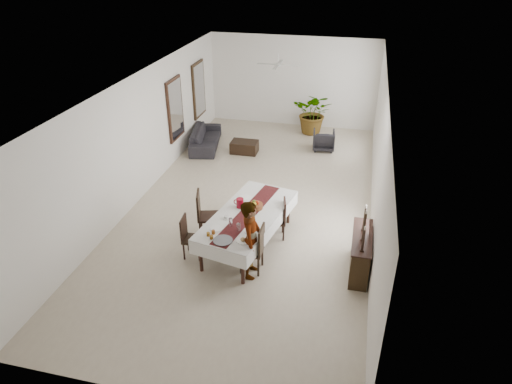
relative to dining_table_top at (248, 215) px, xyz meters
The scene contains 87 objects.
floor 2.06m from the dining_table_top, 99.64° to the left, with size 6.00×12.00×0.00m, color beige.
ceiling 3.07m from the dining_table_top, 99.64° to the left, with size 6.00×12.00×0.02m, color white.
wall_back 7.92m from the dining_table_top, 92.31° to the left, with size 6.00×0.02×3.20m, color white.
wall_front 4.22m from the dining_table_top, 94.40° to the right, with size 6.00×0.02×3.20m, color white.
wall_left 3.89m from the dining_table_top, 150.58° to the left, with size 0.02×12.00×3.20m, color white.
wall_right 3.37m from the dining_table_top, 34.89° to the left, with size 0.02×12.00×3.20m, color white.
dining_table_top is the anchor object (origin of this frame).
table_leg_fl 1.39m from the dining_table_top, 122.63° to the right, with size 0.08×0.08×0.76m, color black.
table_leg_fr 1.39m from the dining_table_top, 80.42° to the right, with size 0.08×0.08×0.76m, color black.
table_leg_bl 1.39m from the dining_table_top, 99.58° to the left, with size 0.08×0.08×0.76m, color black.
table_leg_br 1.39m from the dining_table_top, 57.37° to the left, with size 0.08×0.08×0.76m, color black.
tablecloth_top 0.03m from the dining_table_top, 82.87° to the right, with size 1.29×2.81×0.01m, color silver.
tablecloth_drape_left 0.65m from the dining_table_top, 168.47° to the left, with size 0.01×2.81×0.33m, color white.
tablecloth_drape_right 0.65m from the dining_table_top, 11.53° to the right, with size 0.01×2.81×0.33m, color silver.
tablecloth_drape_near 1.41m from the dining_table_top, 101.53° to the right, with size 1.29×0.01×0.33m, color white.
tablecloth_drape_far 1.41m from the dining_table_top, 78.47° to the left, with size 1.29×0.01×0.33m, color white.
table_runner 0.04m from the dining_table_top, 90.00° to the right, with size 0.38×2.73×0.00m, color #521719.
red_pitcher 0.35m from the dining_table_top, 137.51° to the left, with size 0.16×0.16×0.22m, color maroon.
pitcher_handle 0.43m from the dining_table_top, 144.35° to the left, with size 0.13×0.13×0.02m, color maroon.
wine_glass_near 0.73m from the dining_table_top, 91.07° to the right, with size 0.08×0.08×0.19m, color silver.
wine_glass_mid 0.62m from the dining_table_top, 111.83° to the right, with size 0.08×0.08×0.19m, color white.
teacup_right 0.73m from the dining_table_top, 74.96° to the right, with size 0.10×0.10×0.07m, color white.
saucer_right 0.73m from the dining_table_top, 74.96° to the right, with size 0.16×0.16×0.01m, color silver.
teacup_left 0.51m from the dining_table_top, 142.13° to the right, with size 0.10×0.10×0.07m, color silver.
saucer_left 0.50m from the dining_table_top, 142.13° to the right, with size 0.16×0.16×0.01m, color white.
plate_near_right 1.05m from the dining_table_top, 81.39° to the right, with size 0.26×0.26×0.02m, color white.
bread_near_right 1.05m from the dining_table_top, 81.39° to the right, with size 0.10×0.10×0.10m, color tan.
plate_near_left 0.88m from the dining_table_top, 123.33° to the right, with size 0.26×0.26×0.02m, color white.
plate_far_left 0.70m from the dining_table_top, 108.66° to the left, with size 0.26×0.26×0.02m, color white.
serving_tray 1.15m from the dining_table_top, 101.53° to the right, with size 0.39×0.39×0.02m, color #3F4045.
jam_jar_a 1.20m from the dining_table_top, 113.04° to the right, with size 0.07×0.07×0.08m, color brown.
jam_jar_b 1.17m from the dining_table_top, 118.95° to the right, with size 0.07×0.07×0.08m, color brown.
jam_jar_c 1.05m from the dining_table_top, 117.88° to the right, with size 0.07×0.07×0.08m, color brown.
fruit_basket 0.29m from the dining_table_top, 67.16° to the left, with size 0.33×0.33×0.11m, color brown.
fruit_red 0.35m from the dining_table_top, 61.97° to the left, with size 0.10×0.10×0.10m, color maroon.
fruit_green 0.35m from the dining_table_top, 76.43° to the left, with size 0.09×0.09×0.09m, color #587222.
fruit_yellow 0.29m from the dining_table_top, 64.44° to the left, with size 0.09×0.09×0.09m, color gold.
chair_right_near_seat 0.94m from the dining_table_top, 70.98° to the right, with size 0.45×0.45×0.05m, color black.
chair_right_near_leg_fl 1.26m from the dining_table_top, 65.21° to the right, with size 0.05×0.05×0.45m, color black.
chair_right_near_leg_fr 0.98m from the dining_table_top, 53.97° to the right, with size 0.05×0.05×0.45m, color black.
chair_right_near_leg_bl 1.17m from the dining_table_top, 84.28° to the right, with size 0.05×0.05×0.45m, color black.
chair_right_near_leg_br 0.87m from the dining_table_top, 80.89° to the right, with size 0.05×0.05×0.45m, color black.
chair_right_near_back 0.97m from the dining_table_top, 59.47° to the right, with size 0.45×0.04×0.57m, color black.
chair_right_far_seat 0.80m from the dining_table_top, 40.37° to the left, with size 0.41×0.41×0.05m, color black.
chair_right_far_leg_fl 1.01m from the dining_table_top, 24.43° to the left, with size 0.04×0.04×0.40m, color black.
chair_right_far_leg_fr 1.11m from the dining_table_top, 44.81° to the left, with size 0.04×0.04×0.40m, color black.
chair_right_far_leg_bl 0.77m from the dining_table_top, 31.89° to the left, with size 0.04×0.04×0.40m, color black.
chair_right_far_leg_br 0.90m from the dining_table_top, 59.69° to the left, with size 0.04×0.04×0.40m, color black.
chair_right_far_back 0.89m from the dining_table_top, 34.89° to the left, with size 0.41×0.04×0.52m, color black.
chair_left_near_seat 1.30m from the dining_table_top, 147.91° to the right, with size 0.41×0.41×0.05m, color black.
chair_left_near_leg_fl 1.46m from the dining_table_top, 157.55° to the right, with size 0.04×0.04×0.40m, color black.
chair_left_near_leg_fr 1.59m from the dining_table_top, 145.10° to the right, with size 0.04×0.04×0.40m, color black.
chair_left_near_leg_bl 1.18m from the dining_table_top, 151.96° to the right, with size 0.04×0.04×0.40m, color black.
chair_left_near_leg_br 1.33m from the dining_table_top, 137.12° to the right, with size 0.04×0.04×0.40m, color black.
chair_left_near_back 1.42m from the dining_table_top, 151.33° to the right, with size 0.41×0.04×0.52m, color black.
chair_left_far_seat 1.03m from the dining_table_top, 169.86° to the left, with size 0.48×0.48×0.05m, color black.
chair_left_far_leg_fl 1.37m from the dining_table_top, 165.66° to the left, with size 0.05×0.05×0.47m, color black.
chair_left_far_leg_fr 1.24m from the dining_table_top, behind, with size 0.05×0.05×0.47m, color black.
chair_left_far_leg_bl 1.09m from the dining_table_top, 153.67° to the left, with size 0.05×0.05×0.47m, color black.
chair_left_far_leg_br 0.92m from the dining_table_top, behind, with size 0.05×0.05×0.47m, color black.
chair_left_far_back 1.19m from the dining_table_top, behind, with size 0.48×0.04×0.61m, color black.
woman 1.03m from the dining_table_top, 72.24° to the right, with size 0.62×0.41×1.71m, color #92949A.
sideboard_body 2.52m from the dining_table_top, ahead, with size 0.36×1.36×0.82m, color black.
sideboard_top 2.49m from the dining_table_top, ahead, with size 0.40×1.42×0.03m, color black.
candlestick_near_base 2.60m from the dining_table_top, 18.95° to the right, with size 0.09×0.09×0.03m, color black.
candlestick_near_shaft 2.62m from the dining_table_top, 18.95° to the right, with size 0.05×0.05×0.45m, color black.
candlestick_near_candle 2.67m from the dining_table_top, 18.95° to the right, with size 0.03×0.03×0.07m, color beige.
candlestick_mid_base 2.51m from the dining_table_top, 11.07° to the right, with size 0.09×0.09×0.03m, color black.
candlestick_mid_shaft 2.54m from the dining_table_top, 11.07° to the right, with size 0.05×0.05×0.59m, color black.
candlestick_mid_candle 2.61m from the dining_table_top, 11.07° to the right, with size 0.03×0.03×0.07m, color beige.
candlestick_far_base 2.47m from the dining_table_top, ahead, with size 0.09×0.09×0.03m, color black.
candlestick_far_shaft 2.49m from the dining_table_top, ahead, with size 0.05×0.05×0.50m, color black.
candlestick_far_candle 2.54m from the dining_table_top, ahead, with size 0.03×0.03×0.07m, color #F0E4D0.
sofa 5.83m from the dining_table_top, 118.20° to the left, with size 2.10×0.82×0.61m, color #262429.
armchair 5.90m from the dining_table_top, 79.33° to the left, with size 0.69×0.71×0.64m, color #242226.
coffee_table 5.17m from the dining_table_top, 105.50° to the left, with size 0.85×0.57×0.38m, color black.
potted_plant 7.19m from the dining_table_top, 85.44° to the left, with size 1.35×1.17×1.50m, color #255120.
mirror_frame_near 5.29m from the dining_table_top, 128.84° to the left, with size 0.06×1.05×1.85m, color black.
mirror_glass_near 5.27m from the dining_table_top, 128.54° to the left, with size 0.01×0.90×1.70m, color silver.
mirror_frame_far 7.03m from the dining_table_top, 117.98° to the left, with size 0.06×1.05×1.85m, color black.
mirror_glass_far 7.02m from the dining_table_top, 117.72° to the left, with size 0.01×0.90×1.70m, color silver.
fan_rod 5.40m from the dining_table_top, 93.73° to the left, with size 0.04×0.04×0.20m, color white.
fan_hub 5.32m from the dining_table_top, 93.73° to the left, with size 0.16×0.16×0.08m, color silver.
fan_blade_n 5.64m from the dining_table_top, 93.48° to the left, with size 0.10×0.55×0.01m, color silver.
fan_blade_s 5.00m from the dining_table_top, 94.02° to the left, with size 0.10×0.55×0.01m, color silver.
fan_blade_e 5.31m from the dining_table_top, 89.62° to the left, with size 0.55×0.10×0.01m, color white.
fan_blade_w 5.35m from the dining_table_top, 97.80° to the left, with size 0.55×0.10×0.01m, color silver.
Camera 1 is at (2.43, -10.06, 6.05)m, focal length 32.00 mm.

